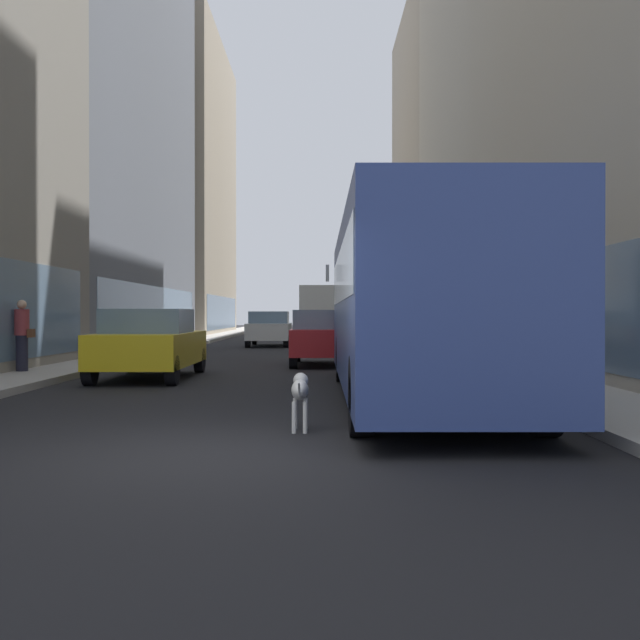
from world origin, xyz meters
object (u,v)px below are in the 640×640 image
at_px(car_red_coupe, 324,337).
at_px(car_white_van, 272,328).
at_px(transit_bus, 415,299).
at_px(box_truck, 323,311).
at_px(car_yellow_taxi, 152,343).
at_px(pedestrian_with_handbag, 25,335).
at_px(dalmatian_dog, 303,391).

distance_m(car_red_coupe, car_white_van, 13.55).
xyz_separation_m(transit_bus, car_white_van, (-4.00, 22.41, -0.95)).
distance_m(transit_bus, box_truck, 31.15).
bearing_deg(car_yellow_taxi, car_white_van, 84.94).
distance_m(car_red_coupe, pedestrian_with_handbag, 8.36).
bearing_deg(transit_bus, car_yellow_taxi, 142.35).
distance_m(car_yellow_taxi, box_truck, 27.10).
height_order(car_white_van, dalmatian_dog, car_white_van).
relative_size(dalmatian_dog, pedestrian_with_handbag, 0.57).
relative_size(transit_bus, car_white_van, 2.58).
bearing_deg(dalmatian_dog, car_white_van, 94.62).
xyz_separation_m(car_red_coupe, pedestrian_with_handbag, (-7.10, -4.40, 0.19)).
distance_m(car_white_van, car_yellow_taxi, 18.16).
distance_m(car_white_van, dalmatian_dog, 26.13).
xyz_separation_m(dalmatian_dog, pedestrian_with_handbag, (-6.81, 8.30, 0.50)).
relative_size(box_truck, dalmatian_dog, 7.79).
bearing_deg(car_white_van, car_red_coupe, -79.80).
bearing_deg(car_yellow_taxi, car_red_coupe, 49.89).
relative_size(car_white_van, car_yellow_taxi, 0.99).
height_order(car_yellow_taxi, box_truck, box_truck).
relative_size(transit_bus, box_truck, 1.54).
bearing_deg(dalmatian_dog, box_truck, 89.52).
bearing_deg(pedestrian_with_handbag, transit_bus, -28.19).
relative_size(car_red_coupe, car_yellow_taxi, 0.89).
xyz_separation_m(transit_bus, box_truck, (-1.60, 31.11, -0.11)).
bearing_deg(car_red_coupe, box_truck, 90.00).
bearing_deg(dalmatian_dog, car_red_coupe, 88.68).
xyz_separation_m(car_yellow_taxi, pedestrian_with_handbag, (-3.10, 0.34, 0.19)).
bearing_deg(pedestrian_with_handbag, car_red_coupe, 31.80).
distance_m(car_white_van, box_truck, 9.07).
distance_m(car_red_coupe, car_yellow_taxi, 6.21).
distance_m(transit_bus, car_yellow_taxi, 7.14).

